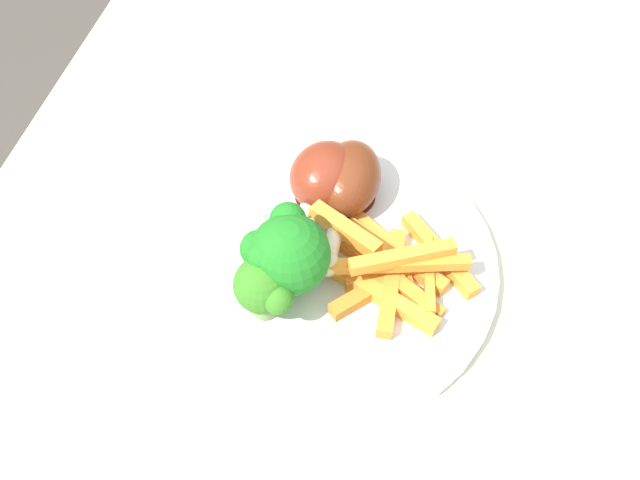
{
  "coord_description": "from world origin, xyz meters",
  "views": [
    {
      "loc": [
        -0.35,
        -0.0,
        1.17
      ],
      "look_at": [
        -0.07,
        0.05,
        0.79
      ],
      "focal_mm": 34.59,
      "sensor_mm": 36.0,
      "label": 1
    }
  ],
  "objects_px": {
    "chicken_drumstick_near": "(319,179)",
    "carrot_fries_pile": "(389,268)",
    "chicken_drumstick_far": "(343,182)",
    "broccoli_floret_front": "(259,286)",
    "broccoli_floret_middle": "(281,252)",
    "dining_table": "(376,279)",
    "dinner_plate": "(320,259)"
  },
  "relations": [
    {
      "from": "dinner_plate",
      "to": "carrot_fries_pile",
      "type": "bearing_deg",
      "value": -99.54
    },
    {
      "from": "broccoli_floret_front",
      "to": "chicken_drumstick_near",
      "type": "bearing_deg",
      "value": -11.05
    },
    {
      "from": "chicken_drumstick_near",
      "to": "dinner_plate",
      "type": "bearing_deg",
      "value": -169.19
    },
    {
      "from": "dining_table",
      "to": "broccoli_floret_middle",
      "type": "xyz_separation_m",
      "value": [
        -0.11,
        0.07,
        0.18
      ]
    },
    {
      "from": "dining_table",
      "to": "broccoli_floret_front",
      "type": "bearing_deg",
      "value": 149.03
    },
    {
      "from": "dining_table",
      "to": "chicken_drumstick_far",
      "type": "bearing_deg",
      "value": 113.35
    },
    {
      "from": "dining_table",
      "to": "broccoli_floret_front",
      "type": "height_order",
      "value": "broccoli_floret_front"
    },
    {
      "from": "dinner_plate",
      "to": "broccoli_floret_front",
      "type": "bearing_deg",
      "value": 149.56
    },
    {
      "from": "dinner_plate",
      "to": "carrot_fries_pile",
      "type": "relative_size",
      "value": 2.0
    },
    {
      "from": "carrot_fries_pile",
      "to": "broccoli_floret_middle",
      "type": "bearing_deg",
      "value": 106.69
    },
    {
      "from": "broccoli_floret_front",
      "to": "chicken_drumstick_near",
      "type": "relative_size",
      "value": 0.45
    },
    {
      "from": "carrot_fries_pile",
      "to": "chicken_drumstick_far",
      "type": "height_order",
      "value": "chicken_drumstick_far"
    },
    {
      "from": "dinner_plate",
      "to": "broccoli_floret_middle",
      "type": "xyz_separation_m",
      "value": [
        -0.03,
        0.02,
        0.05
      ]
    },
    {
      "from": "broccoli_floret_front",
      "to": "broccoli_floret_middle",
      "type": "xyz_separation_m",
      "value": [
        0.02,
        -0.01,
        0.01
      ]
    },
    {
      "from": "chicken_drumstick_far",
      "to": "broccoli_floret_middle",
      "type": "bearing_deg",
      "value": 161.01
    },
    {
      "from": "carrot_fries_pile",
      "to": "chicken_drumstick_near",
      "type": "bearing_deg",
      "value": 44.66
    },
    {
      "from": "dining_table",
      "to": "broccoli_floret_front",
      "type": "xyz_separation_m",
      "value": [
        -0.13,
        0.08,
        0.17
      ]
    },
    {
      "from": "dinner_plate",
      "to": "chicken_drumstick_far",
      "type": "bearing_deg",
      "value": -8.57
    },
    {
      "from": "broccoli_floret_middle",
      "to": "broccoli_floret_front",
      "type": "bearing_deg",
      "value": 156.22
    },
    {
      "from": "broccoli_floret_middle",
      "to": "dinner_plate",
      "type": "bearing_deg",
      "value": -34.86
    },
    {
      "from": "broccoli_floret_middle",
      "to": "chicken_drumstick_far",
      "type": "height_order",
      "value": "broccoli_floret_middle"
    },
    {
      "from": "dinner_plate",
      "to": "broccoli_floret_front",
      "type": "relative_size",
      "value": 4.95
    },
    {
      "from": "dining_table",
      "to": "broccoli_floret_middle",
      "type": "relative_size",
      "value": 14.37
    },
    {
      "from": "carrot_fries_pile",
      "to": "chicken_drumstick_far",
      "type": "distance_m",
      "value": 0.08
    },
    {
      "from": "dinner_plate",
      "to": "broccoli_floret_middle",
      "type": "relative_size",
      "value": 3.73
    },
    {
      "from": "dining_table",
      "to": "chicken_drumstick_far",
      "type": "xyz_separation_m",
      "value": [
        -0.02,
        0.04,
        0.16
      ]
    },
    {
      "from": "broccoli_floret_front",
      "to": "broccoli_floret_middle",
      "type": "bearing_deg",
      "value": -23.78
    },
    {
      "from": "broccoli_floret_middle",
      "to": "carrot_fries_pile",
      "type": "height_order",
      "value": "broccoli_floret_middle"
    },
    {
      "from": "dining_table",
      "to": "broccoli_floret_front",
      "type": "distance_m",
      "value": 0.23
    },
    {
      "from": "chicken_drumstick_near",
      "to": "chicken_drumstick_far",
      "type": "xyz_separation_m",
      "value": [
        0.0,
        -0.02,
        -0.0
      ]
    },
    {
      "from": "chicken_drumstick_near",
      "to": "carrot_fries_pile",
      "type": "bearing_deg",
      "value": -135.34
    },
    {
      "from": "broccoli_floret_front",
      "to": "carrot_fries_pile",
      "type": "bearing_deg",
      "value": -61.78
    }
  ]
}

